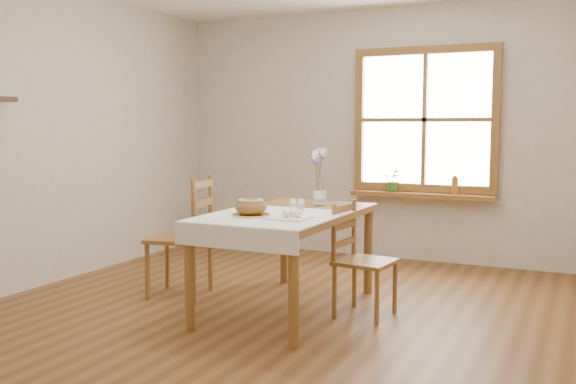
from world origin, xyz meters
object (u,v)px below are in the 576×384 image
chair_right (365,260)px  bread_plate (251,215)px  flower_vase (319,199)px  dining_table (288,223)px  chair_left (179,237)px

chair_right → bread_plate: size_ratio=3.19×
bread_plate → flower_vase: bearing=78.0°
dining_table → chair_right: size_ratio=1.92×
chair_right → chair_left: bearing=100.1°
dining_table → bread_plate: 0.40m
dining_table → flower_vase: size_ratio=14.35×
chair_left → flower_vase: (1.04, 0.47, 0.32)m
chair_right → dining_table: bearing=105.8°
dining_table → chair_left: 1.00m
flower_vase → dining_table: bearing=-97.7°
bread_plate → chair_left: bearing=157.5°
dining_table → chair_left: size_ratio=1.64×
chair_left → chair_right: 1.57m
dining_table → chair_left: (-0.98, -0.01, -0.18)m
chair_left → chair_right: size_ratio=1.17×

